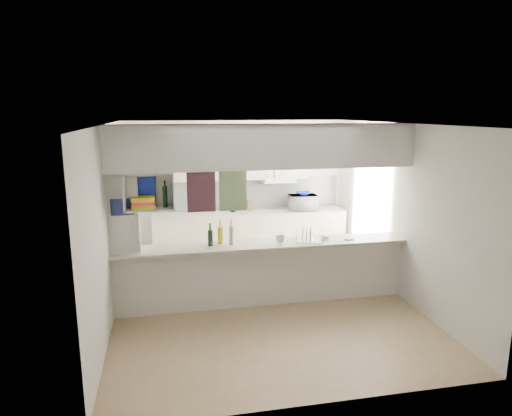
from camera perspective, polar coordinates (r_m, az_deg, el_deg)
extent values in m
plane|color=#9A7E59|center=(6.85, 0.91, -11.84)|extent=(4.80, 4.80, 0.00)
plane|color=white|center=(6.26, 0.99, 10.46)|extent=(4.80, 4.80, 0.00)
plane|color=silver|center=(8.75, -2.41, 2.35)|extent=(4.20, 0.00, 4.20)
plane|color=silver|center=(6.34, -17.96, -2.00)|extent=(0.00, 4.80, 4.80)
plane|color=silver|center=(7.17, 17.58, -0.38)|extent=(0.00, 4.80, 4.80)
cube|color=silver|center=(6.68, 0.92, -8.39)|extent=(4.20, 0.15, 0.88)
cube|color=#B4AD9E|center=(6.54, 0.93, -4.61)|extent=(4.20, 0.50, 0.04)
cube|color=white|center=(6.28, 0.98, 7.72)|extent=(4.20, 0.50, 0.60)
cube|color=silver|center=(6.32, -16.16, -1.93)|extent=(0.40, 0.18, 2.60)
cube|color=#191E4C|center=(6.17, -16.36, 0.12)|extent=(0.30, 0.01, 0.22)
cube|color=white|center=(6.22, -16.24, -1.96)|extent=(0.30, 0.01, 0.24)
cube|color=black|center=(6.45, -6.87, 2.20)|extent=(0.40, 0.02, 0.62)
cube|color=#1B777B|center=(6.50, -2.91, 2.35)|extent=(0.40, 0.02, 0.62)
cube|color=white|center=(6.15, -13.10, -0.10)|extent=(0.65, 0.35, 0.02)
cube|color=white|center=(6.07, -13.31, 4.29)|extent=(0.65, 0.35, 0.02)
cube|color=white|center=(6.27, -13.16, 2.33)|extent=(0.65, 0.02, 0.50)
cube|color=white|center=(6.13, -16.13, 1.95)|extent=(0.02, 0.35, 0.50)
cube|color=white|center=(6.10, -10.27, 2.20)|extent=(0.02, 0.35, 0.50)
cube|color=gold|center=(6.15, -13.86, 0.21)|extent=(0.30, 0.24, 0.05)
cube|color=red|center=(6.14, -13.88, 0.67)|extent=(0.28, 0.22, 0.05)
cube|color=gold|center=(6.13, -13.91, 1.13)|extent=(0.30, 0.24, 0.05)
cube|color=#0E1F9E|center=(6.23, -13.63, 2.25)|extent=(0.26, 0.02, 0.34)
cylinder|color=black|center=(6.12, -11.29, 1.37)|extent=(0.06, 0.06, 0.28)
cube|color=beige|center=(8.68, -0.74, -3.48)|extent=(3.60, 0.60, 0.90)
cube|color=#B4AD9E|center=(8.57, -0.75, -0.55)|extent=(3.60, 0.63, 0.03)
cube|color=silver|center=(8.78, -1.10, 1.86)|extent=(3.60, 0.03, 0.60)
cube|color=beige|center=(8.50, -2.26, 6.01)|extent=(2.62, 0.34, 0.72)
cube|color=white|center=(8.63, 2.76, 3.42)|extent=(0.60, 0.46, 0.12)
cube|color=silver|center=(8.42, 3.14, 2.96)|extent=(0.60, 0.02, 0.05)
imported|color=white|center=(8.73, 5.94, 0.70)|extent=(0.52, 0.36, 0.29)
imported|color=#0E1F9E|center=(8.69, 5.89, 1.82)|extent=(0.25, 0.25, 0.06)
cube|color=silver|center=(6.70, 6.65, -4.02)|extent=(0.45, 0.38, 0.01)
cylinder|color=white|center=(6.67, 5.83, -3.14)|extent=(0.06, 0.19, 0.20)
cylinder|color=white|center=(6.67, 6.33, -3.15)|extent=(0.06, 0.19, 0.20)
cylinder|color=white|center=(6.67, 6.83, -3.15)|extent=(0.06, 0.19, 0.20)
imported|color=white|center=(6.53, 3.03, -3.86)|extent=(0.15, 0.15, 0.10)
cylinder|color=black|center=(6.42, -5.73, -3.76)|extent=(0.07, 0.07, 0.22)
cylinder|color=black|center=(6.38, -5.76, -2.35)|extent=(0.03, 0.03, 0.10)
cylinder|color=#9D9C1A|center=(6.51, -4.48, -3.44)|extent=(0.07, 0.07, 0.24)
cylinder|color=#9D9C1A|center=(6.47, -4.51, -1.98)|extent=(0.03, 0.03, 0.10)
cylinder|color=silver|center=(6.45, -3.07, -3.49)|extent=(0.07, 0.07, 0.25)
cylinder|color=silver|center=(6.40, -3.09, -1.95)|extent=(0.03, 0.03, 0.10)
cylinder|color=silver|center=(6.77, 8.59, -3.70)|extent=(0.12, 0.12, 0.06)
cube|color=black|center=(6.84, 11.55, -3.88)|extent=(0.14, 0.07, 0.01)
cylinder|color=black|center=(8.54, -2.94, 0.01)|extent=(0.10, 0.10, 0.15)
cube|color=brown|center=(8.62, -0.72, 0.27)|extent=(0.09, 0.08, 0.18)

